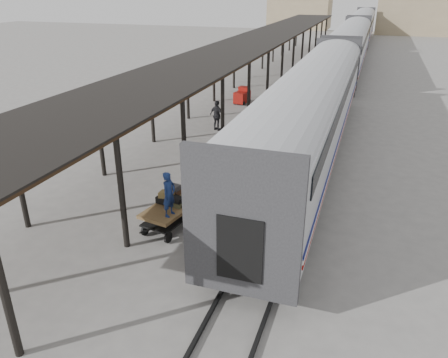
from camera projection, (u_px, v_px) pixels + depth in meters
name	position (u px, v px, depth m)	size (l,w,h in m)	color
ground	(187.00, 224.00, 16.07)	(160.00, 160.00, 0.00)	slate
train	(350.00, 45.00, 43.31)	(3.45, 76.01, 4.01)	silver
canopy	(261.00, 39.00, 36.23)	(4.90, 64.30, 4.15)	#422B19
rails	(347.00, 71.00, 44.56)	(1.54, 150.00, 0.12)	black
building_far	(430.00, 11.00, 77.90)	(18.00, 10.00, 8.00)	tan
building_left	(300.00, 13.00, 88.80)	(12.00, 8.00, 6.00)	tan
baggage_cart	(172.00, 211.00, 15.66)	(1.67, 2.59, 0.86)	brown
suitcase_stack	(174.00, 196.00, 15.80)	(1.37, 1.05, 0.59)	#3B3B3D
luggage_tug	(242.00, 96.00, 32.41)	(1.04, 1.47, 1.19)	maroon
porter	(169.00, 194.00, 14.62)	(0.58, 0.38, 1.58)	navy
pedestrian	(217.00, 116.00, 26.20)	(1.07, 0.45, 1.83)	black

